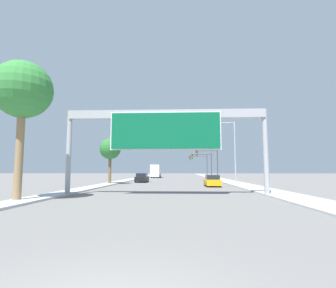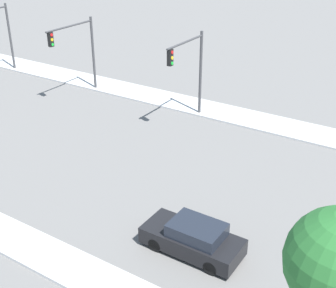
# 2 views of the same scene
# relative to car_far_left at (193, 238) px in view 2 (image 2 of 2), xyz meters

# --- Properties ---
(sidewalk_right) EXTENTS (3.00, 120.00, 0.15)m
(sidewalk_right) POSITION_rel_car_far_left_xyz_m (14.75, 19.42, -0.64)
(sidewalk_right) COLOR #BBBBBB
(sidewalk_right) RESTS_ON ground
(car_far_left) EXTENTS (1.88, 4.44, 1.52)m
(car_far_left) POSITION_rel_car_far_left_xyz_m (0.00, 0.00, 0.00)
(car_far_left) COLOR black
(car_far_left) RESTS_ON ground
(traffic_light_near_intersection) EXTENTS (4.47, 0.32, 6.14)m
(traffic_light_near_intersection) POSITION_rel_car_far_left_xyz_m (12.33, 7.41, 3.44)
(traffic_light_near_intersection) COLOR #3D3D3F
(traffic_light_near_intersection) RESTS_ON ground
(traffic_light_mid_block) EXTENTS (4.93, 0.32, 6.01)m
(traffic_light_mid_block) POSITION_rel_car_far_left_xyz_m (12.15, 17.41, 3.39)
(traffic_light_mid_block) COLOR #3D3D3F
(traffic_light_mid_block) RESTS_ON ground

